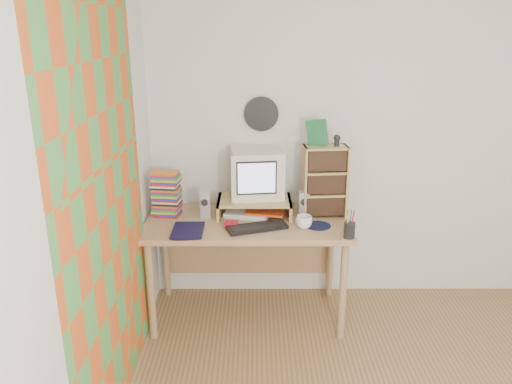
{
  "coord_description": "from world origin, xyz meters",
  "views": [
    {
      "loc": [
        -0.97,
        -1.85,
        2.03
      ],
      "look_at": [
        -0.97,
        1.33,
        0.97
      ],
      "focal_mm": 35.0,
      "sensor_mm": 36.0,
      "label": 1
    }
  ],
  "objects_px": {
    "keyboard": "(257,227)",
    "cd_rack": "(324,181)",
    "desk": "(247,234)",
    "diary": "(172,229)",
    "mug": "(304,222)",
    "dvd_stack": "(167,198)",
    "crt_monitor": "(257,174)"
  },
  "relations": [
    {
      "from": "keyboard",
      "to": "cd_rack",
      "type": "bearing_deg",
      "value": 10.6
    },
    {
      "from": "keyboard",
      "to": "mug",
      "type": "height_order",
      "value": "mug"
    },
    {
      "from": "keyboard",
      "to": "dvd_stack",
      "type": "bearing_deg",
      "value": 138.93
    },
    {
      "from": "keyboard",
      "to": "diary",
      "type": "bearing_deg",
      "value": 166.68
    },
    {
      "from": "desk",
      "to": "mug",
      "type": "height_order",
      "value": "mug"
    },
    {
      "from": "diary",
      "to": "mug",
      "type": "bearing_deg",
      "value": 4.22
    },
    {
      "from": "keyboard",
      "to": "diary",
      "type": "height_order",
      "value": "diary"
    },
    {
      "from": "keyboard",
      "to": "cd_rack",
      "type": "distance_m",
      "value": 0.59
    },
    {
      "from": "cd_rack",
      "to": "diary",
      "type": "height_order",
      "value": "cd_rack"
    },
    {
      "from": "desk",
      "to": "diary",
      "type": "relative_size",
      "value": 5.69
    },
    {
      "from": "dvd_stack",
      "to": "desk",
      "type": "bearing_deg",
      "value": 4.02
    },
    {
      "from": "mug",
      "to": "diary",
      "type": "xyz_separation_m",
      "value": [
        -0.87,
        -0.08,
        -0.02
      ]
    },
    {
      "from": "crt_monitor",
      "to": "dvd_stack",
      "type": "xyz_separation_m",
      "value": [
        -0.64,
        -0.05,
        -0.16
      ]
    },
    {
      "from": "desk",
      "to": "dvd_stack",
      "type": "height_order",
      "value": "dvd_stack"
    },
    {
      "from": "crt_monitor",
      "to": "diary",
      "type": "distance_m",
      "value": 0.71
    },
    {
      "from": "dvd_stack",
      "to": "cd_rack",
      "type": "relative_size",
      "value": 0.52
    },
    {
      "from": "dvd_stack",
      "to": "diary",
      "type": "height_order",
      "value": "dvd_stack"
    },
    {
      "from": "crt_monitor",
      "to": "cd_rack",
      "type": "distance_m",
      "value": 0.48
    },
    {
      "from": "desk",
      "to": "cd_rack",
      "type": "xyz_separation_m",
      "value": [
        0.54,
        0.03,
        0.39
      ]
    },
    {
      "from": "desk",
      "to": "keyboard",
      "type": "distance_m",
      "value": 0.28
    },
    {
      "from": "desk",
      "to": "dvd_stack",
      "type": "xyz_separation_m",
      "value": [
        -0.57,
        0.03,
        0.27
      ]
    },
    {
      "from": "desk",
      "to": "keyboard",
      "type": "relative_size",
      "value": 3.52
    },
    {
      "from": "crt_monitor",
      "to": "dvd_stack",
      "type": "bearing_deg",
      "value": 178.33
    },
    {
      "from": "crt_monitor",
      "to": "mug",
      "type": "bearing_deg",
      "value": -49.58
    },
    {
      "from": "dvd_stack",
      "to": "cd_rack",
      "type": "bearing_deg",
      "value": 7.31
    },
    {
      "from": "desk",
      "to": "diary",
      "type": "xyz_separation_m",
      "value": [
        -0.48,
        -0.28,
        0.16
      ]
    },
    {
      "from": "crt_monitor",
      "to": "diary",
      "type": "height_order",
      "value": "crt_monitor"
    },
    {
      "from": "keyboard",
      "to": "diary",
      "type": "distance_m",
      "value": 0.56
    },
    {
      "from": "dvd_stack",
      "to": "diary",
      "type": "bearing_deg",
      "value": -67.56
    },
    {
      "from": "crt_monitor",
      "to": "desk",
      "type": "bearing_deg",
      "value": -133.9
    },
    {
      "from": "cd_rack",
      "to": "mug",
      "type": "height_order",
      "value": "cd_rack"
    },
    {
      "from": "desk",
      "to": "keyboard",
      "type": "bearing_deg",
      "value": -73.32
    }
  ]
}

